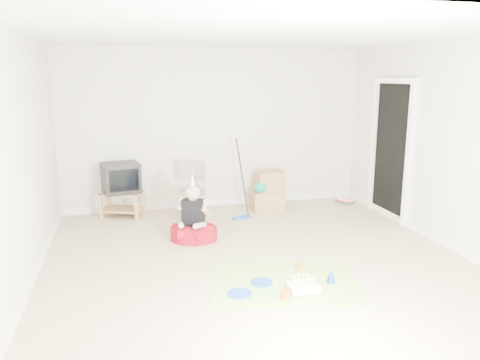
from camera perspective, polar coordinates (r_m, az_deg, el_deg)
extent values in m
plane|color=#C2B08B|center=(5.71, 1.97, -9.66)|extent=(5.00, 5.00, 0.00)
cube|color=black|center=(7.50, 17.99, 3.27)|extent=(0.02, 0.90, 2.05)
cube|color=#A57C4A|center=(7.49, -14.21, -1.58)|extent=(0.72, 0.58, 0.03)
cube|color=#A57C4A|center=(7.55, -14.11, -3.46)|extent=(0.72, 0.58, 0.03)
cube|color=#A57C4A|center=(7.49, -16.60, -3.15)|extent=(0.06, 0.06, 0.39)
cube|color=#A57C4A|center=(7.29, -12.49, -3.34)|extent=(0.06, 0.06, 0.39)
cube|color=#A57C4A|center=(7.78, -15.67, -2.50)|extent=(0.06, 0.06, 0.39)
cube|color=#A57C4A|center=(7.59, -11.70, -2.66)|extent=(0.06, 0.06, 0.39)
cube|color=black|center=(7.43, -14.31, 0.26)|extent=(0.62, 0.55, 0.46)
cube|color=gray|center=(7.21, -5.92, -1.37)|extent=(0.50, 0.48, 0.03)
cylinder|color=gray|center=(7.24, -7.32, -1.23)|extent=(0.02, 0.02, 0.88)
cylinder|color=gray|center=(7.18, -4.51, -1.28)|extent=(0.02, 0.02, 0.88)
cube|color=#A87F51|center=(7.66, 3.30, -2.51)|extent=(0.51, 0.39, 0.33)
cube|color=#A87F51|center=(7.62, 3.62, -0.09)|extent=(0.46, 0.37, 0.31)
ellipsoid|color=#0B8176|center=(7.45, 2.54, -0.92)|extent=(0.22, 0.15, 0.18)
cube|color=#2356B0|center=(7.24, 0.22, -4.63)|extent=(0.32, 0.19, 0.03)
cylinder|color=black|center=(7.08, 0.22, 0.03)|extent=(0.14, 0.39, 1.18)
cube|color=#277650|center=(8.31, 12.66, -2.67)|extent=(0.27, 0.32, 0.03)
cube|color=#A12231|center=(8.30, 12.67, -2.47)|extent=(0.28, 0.32, 0.03)
cube|color=beige|center=(8.29, 12.68, -2.27)|extent=(0.28, 0.31, 0.03)
cylinder|color=maroon|center=(6.36, -5.67, -6.49)|extent=(0.83, 0.83, 0.17)
cube|color=black|center=(6.28, -5.73, -4.09)|extent=(0.33, 0.26, 0.38)
sphere|color=tan|center=(6.20, -5.79, -1.49)|extent=(0.26, 0.26, 0.20)
cone|color=white|center=(6.16, -5.82, 0.11)|extent=(0.11, 0.11, 0.15)
cube|color=#E4308E|center=(5.15, 5.46, -12.26)|extent=(1.79, 1.47, 0.01)
cube|color=white|center=(4.95, 7.68, -12.87)|extent=(0.30, 0.24, 0.08)
cube|color=#42B961|center=(4.96, 7.67, -13.22)|extent=(0.30, 0.24, 0.01)
cylinder|color=beige|center=(4.84, 6.73, -12.49)|extent=(0.01, 0.01, 0.07)
cylinder|color=beige|center=(4.85, 7.20, -12.43)|extent=(0.01, 0.01, 0.07)
cylinder|color=beige|center=(4.87, 7.67, -12.37)|extent=(0.01, 0.01, 0.07)
cylinder|color=beige|center=(4.88, 8.14, -12.31)|extent=(0.01, 0.01, 0.07)
cylinder|color=beige|center=(4.90, 8.61, -12.24)|extent=(0.01, 0.01, 0.07)
cylinder|color=beige|center=(4.91, 9.07, -12.18)|extent=(0.01, 0.01, 0.07)
cylinder|color=beige|center=(4.92, 6.34, -12.04)|extent=(0.01, 0.01, 0.07)
cylinder|color=beige|center=(4.93, 6.80, -11.98)|extent=(0.01, 0.01, 0.07)
cylinder|color=beige|center=(4.95, 7.27, -11.92)|extent=(0.01, 0.01, 0.07)
cylinder|color=beige|center=(4.96, 7.73, -11.86)|extent=(0.01, 0.01, 0.07)
cylinder|color=beige|center=(4.98, 8.19, -11.80)|extent=(0.01, 0.01, 0.07)
cylinder|color=blue|center=(5.10, 2.66, -12.36)|extent=(0.28, 0.28, 0.01)
cylinder|color=blue|center=(4.86, -0.04, -13.67)|extent=(0.32, 0.32, 0.01)
cylinder|color=#E45619|center=(5.45, 7.14, -10.37)|extent=(0.08, 0.08, 0.08)
cylinder|color=#E45619|center=(4.77, 5.56, -13.76)|extent=(0.10, 0.10, 0.09)
cone|color=#1949B3|center=(5.18, 11.05, -11.35)|extent=(0.13, 0.13, 0.15)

